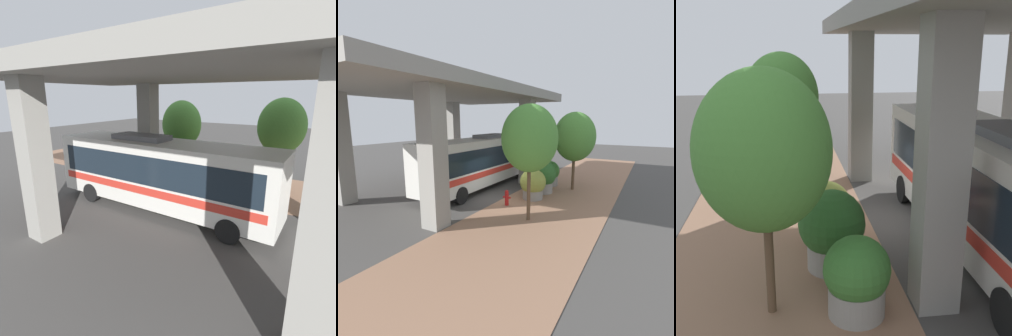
% 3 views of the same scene
% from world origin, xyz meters
% --- Properties ---
extents(ground_plane, '(80.00, 80.00, 0.00)m').
position_xyz_m(ground_plane, '(0.00, 0.00, 0.00)').
color(ground_plane, '#474442').
rests_on(ground_plane, ground).
extents(sidewalk_strip, '(6.00, 40.00, 0.02)m').
position_xyz_m(sidewalk_strip, '(-3.00, 0.00, 0.01)').
color(sidewalk_strip, '#936B51').
rests_on(sidewalk_strip, ground).
extents(overpass, '(9.40, 17.45, 6.76)m').
position_xyz_m(overpass, '(4.00, 0.00, 5.89)').
color(overpass, gray).
rests_on(overpass, ground).
extents(bus, '(2.67, 11.27, 3.66)m').
position_xyz_m(bus, '(2.79, -2.30, 1.98)').
color(bus, silver).
rests_on(bus, ground).
extents(fire_hydrant, '(0.45, 0.22, 0.89)m').
position_xyz_m(fire_hydrant, '(-0.79, 0.61, 0.45)').
color(fire_hydrant, '#B21919').
rests_on(fire_hydrant, ground).
extents(planter_front, '(1.44, 1.44, 1.80)m').
position_xyz_m(planter_front, '(-1.25, -4.88, 0.89)').
color(planter_front, gray).
rests_on(planter_front, ground).
extents(planter_middle, '(1.72, 1.72, 2.12)m').
position_xyz_m(planter_middle, '(-1.55, -2.83, 1.08)').
color(planter_middle, gray).
rests_on(planter_middle, ground).
extents(planter_back, '(1.55, 1.55, 1.83)m').
position_xyz_m(planter_back, '(-1.55, -1.21, 0.91)').
color(planter_back, gray).
rests_on(planter_back, ground).
extents(street_tree_near, '(2.56, 2.56, 5.41)m').
position_xyz_m(street_tree_near, '(-2.73, 1.99, 3.86)').
color(street_tree_near, brown).
rests_on(street_tree_near, ground).
extents(street_tree_far, '(2.70, 2.70, 5.21)m').
position_xyz_m(street_tree_far, '(-3.05, -4.53, 3.58)').
color(street_tree_far, brown).
rests_on(street_tree_far, ground).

